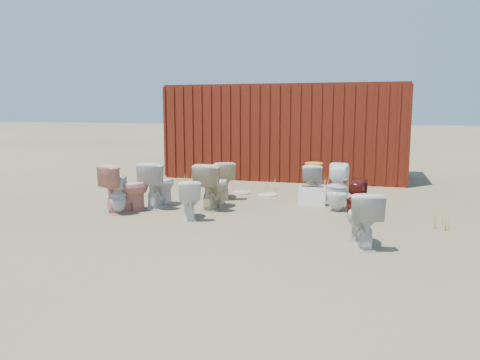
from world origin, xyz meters
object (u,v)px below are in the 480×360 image
(toilet_front_c, at_px, (189,199))
(toilet_front_maroon, at_px, (356,201))
(toilet_front_e, at_px, (362,218))
(toilet_back_yellowlid, at_px, (314,181))
(toilet_front_a, at_px, (159,184))
(toilet_front_pink, at_px, (126,188))
(toilet_back_beige_right, at_px, (213,186))
(toilet_back_e, at_px, (337,187))
(toilet_back_a, at_px, (118,195))
(loose_tank, at_px, (312,196))
(toilet_back_beige_left, at_px, (222,180))
(shipping_container, at_px, (287,131))

(toilet_front_c, xyz_separation_m, toilet_front_maroon, (2.64, 0.50, 0.02))
(toilet_front_e, bearing_deg, toilet_back_yellowlid, -86.25)
(toilet_front_a, xyz_separation_m, toilet_front_pink, (-0.36, -0.55, 0.01))
(toilet_front_pink, distance_m, toilet_back_beige_right, 1.53)
(toilet_front_c, relative_size, toilet_back_e, 0.77)
(toilet_front_pink, height_order, toilet_front_maroon, toilet_front_pink)
(toilet_back_yellowlid, bearing_deg, toilet_back_beige_right, 41.71)
(toilet_front_a, height_order, toilet_back_a, toilet_front_a)
(toilet_back_beige_right, xyz_separation_m, loose_tank, (1.68, 0.81, -0.24))
(toilet_front_c, distance_m, toilet_back_beige_left, 1.86)
(toilet_front_e, height_order, toilet_back_e, toilet_back_e)
(toilet_back_beige_left, distance_m, toilet_back_e, 2.41)
(toilet_back_a, distance_m, toilet_back_beige_left, 2.25)
(toilet_front_maroon, relative_size, toilet_back_e, 0.82)
(toilet_back_a, xyz_separation_m, loose_tank, (3.11, 1.68, -0.15))
(toilet_front_e, relative_size, toilet_back_beige_left, 0.98)
(shipping_container, xyz_separation_m, toilet_back_e, (1.65, -4.14, -0.78))
(toilet_back_beige_right, relative_size, toilet_back_e, 0.99)
(toilet_front_c, height_order, toilet_back_e, toilet_back_e)
(toilet_back_a, height_order, toilet_back_e, toilet_back_e)
(toilet_front_maroon, xyz_separation_m, toilet_back_yellowlid, (-0.90, 1.87, 0.00))
(toilet_back_a, height_order, loose_tank, toilet_back_a)
(toilet_back_a, relative_size, toilet_back_beige_right, 0.78)
(shipping_container, distance_m, toilet_front_c, 5.52)
(toilet_back_a, relative_size, toilet_back_e, 0.78)
(toilet_back_yellowlid, bearing_deg, toilet_back_a, 36.70)
(toilet_back_a, bearing_deg, toilet_front_e, 148.92)
(toilet_front_c, bearing_deg, toilet_back_yellowlid, -151.65)
(shipping_container, relative_size, toilet_front_e, 8.10)
(toilet_front_a, height_order, toilet_front_e, toilet_front_a)
(toilet_front_c, bearing_deg, toilet_back_beige_right, -123.46)
(toilet_front_c, height_order, loose_tank, toilet_front_c)
(toilet_front_a, bearing_deg, shipping_container, -107.28)
(shipping_container, xyz_separation_m, toilet_front_c, (-0.64, -5.42, -0.87))
(shipping_container, xyz_separation_m, toilet_front_a, (-1.53, -4.67, -0.78))
(toilet_front_maroon, height_order, loose_tank, toilet_front_maroon)
(shipping_container, height_order, toilet_front_a, shipping_container)
(toilet_front_c, bearing_deg, shipping_container, -122.14)
(toilet_front_maroon, xyz_separation_m, loose_tank, (-0.84, 1.18, -0.17))
(toilet_front_e, bearing_deg, toilet_front_c, -30.73)
(toilet_back_a, xyz_separation_m, toilet_back_e, (3.59, 1.28, 0.09))
(toilet_back_beige_right, xyz_separation_m, toilet_back_e, (2.16, 0.41, 0.00))
(toilet_front_a, relative_size, toilet_back_a, 1.29)
(loose_tank, bearing_deg, toilet_back_e, -38.99)
(toilet_front_pink, height_order, loose_tank, toilet_front_pink)
(toilet_front_pink, bearing_deg, shipping_container, -80.52)
(toilet_front_a, bearing_deg, toilet_front_e, 157.67)
(toilet_front_pink, height_order, toilet_back_beige_left, toilet_front_pink)
(toilet_front_pink, bearing_deg, toilet_back_beige_left, -96.58)
(toilet_front_a, bearing_deg, toilet_back_yellowlid, -147.49)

